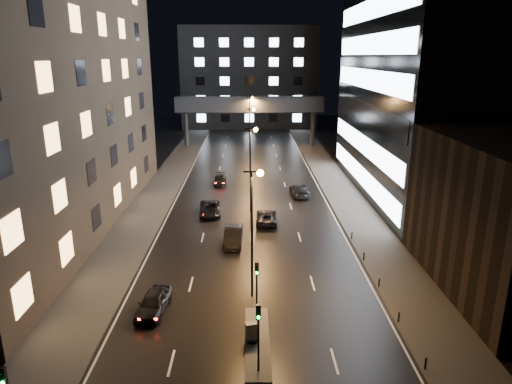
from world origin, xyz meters
TOP-DOWN VIEW (x-y plane):
  - ground at (0.00, 40.00)m, footprint 160.00×160.00m
  - sidewalk_left at (-12.50, 35.00)m, footprint 5.00×110.00m
  - sidewalk_right at (12.50, 35.00)m, footprint 5.00×110.00m
  - building_left at (-22.50, 24.00)m, footprint 15.00×48.00m
  - building_right_low at (20.00, 9.00)m, footprint 10.00×18.00m
  - building_right_glass at (25.00, 36.00)m, footprint 20.00×36.00m
  - building_far at (0.00, 98.00)m, footprint 34.00×14.00m
  - skybridge at (0.00, 70.00)m, footprint 30.00×3.00m
  - median_island at (0.30, 2.00)m, footprint 1.60×8.00m
  - traffic_signal_near at (0.30, 4.49)m, footprint 0.28×0.34m
  - traffic_signal_far at (0.30, -1.01)m, footprint 0.28×0.34m
  - bollard_row at (10.20, 6.50)m, footprint 0.12×25.12m
  - streetlight_near at (0.16, 8.00)m, footprint 1.45×0.50m
  - streetlight_mid_a at (0.16, 28.00)m, footprint 1.45×0.50m
  - streetlight_mid_b at (0.16, 48.00)m, footprint 1.45×0.50m
  - streetlight_far at (0.16, 68.00)m, footprint 1.45×0.50m
  - car_away_a at (-7.19, 5.81)m, footprint 2.37×4.78m
  - car_away_b at (-1.77, 18.30)m, footprint 1.87×5.06m
  - car_away_c at (-4.79, 27.10)m, footprint 2.83×5.42m
  - car_away_d at (-4.35, 40.43)m, footprint 1.98×4.50m
  - car_toward_a at (1.76, 24.25)m, footprint 2.50×5.07m
  - car_toward_b at (6.56, 34.51)m, footprint 2.45×5.43m
  - utility_cabinet at (-0.10, 1.91)m, footprint 0.86×0.66m

SIDE VIEW (x-z plane):
  - ground at x=0.00m, z-range 0.00..0.00m
  - sidewalk_left at x=-12.50m, z-range 0.00..0.15m
  - sidewalk_right at x=12.50m, z-range 0.00..0.15m
  - median_island at x=0.30m, z-range 0.00..0.15m
  - bollard_row at x=10.20m, z-range 0.00..0.90m
  - car_away_d at x=-4.35m, z-range 0.00..1.28m
  - car_toward_a at x=1.76m, z-range 0.00..1.38m
  - car_away_c at x=-4.79m, z-range 0.00..1.46m
  - car_toward_b at x=6.56m, z-range 0.00..1.54m
  - car_away_a at x=-7.19m, z-range 0.00..1.56m
  - car_away_b at x=-1.77m, z-range 0.00..1.66m
  - utility_cabinet at x=-0.10m, z-range 0.15..1.51m
  - traffic_signal_near at x=0.30m, z-range 0.89..5.29m
  - traffic_signal_far at x=0.30m, z-range 0.89..5.29m
  - building_right_low at x=20.00m, z-range 0.00..12.00m
  - streetlight_near at x=0.16m, z-range 1.42..11.57m
  - streetlight_mid_a at x=0.16m, z-range 1.42..11.57m
  - streetlight_mid_b at x=0.16m, z-range 1.42..11.57m
  - streetlight_far at x=0.16m, z-range 1.42..11.57m
  - skybridge at x=0.00m, z-range 3.34..13.34m
  - building_far at x=0.00m, z-range 0.00..25.00m
  - building_left at x=-22.50m, z-range 0.00..40.00m
  - building_right_glass at x=25.00m, z-range 0.00..45.00m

